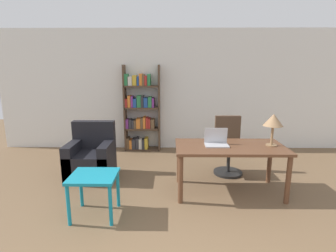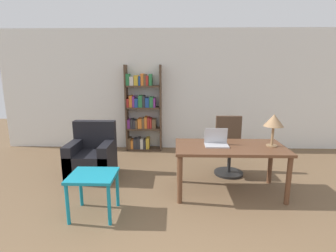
% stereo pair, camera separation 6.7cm
% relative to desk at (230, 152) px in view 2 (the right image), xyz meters
% --- Properties ---
extents(wall_back, '(8.00, 0.06, 2.70)m').
position_rel_desk_xyz_m(wall_back, '(-0.79, 2.30, 0.72)').
color(wall_back, white).
rests_on(wall_back, ground_plane).
extents(desk, '(1.59, 0.81, 0.73)m').
position_rel_desk_xyz_m(desk, '(0.00, 0.00, 0.00)').
color(desk, brown).
rests_on(desk, ground_plane).
extents(laptop, '(0.34, 0.24, 0.25)m').
position_rel_desk_xyz_m(laptop, '(-0.20, 0.03, 0.15)').
color(laptop, '#B2B2B7').
rests_on(laptop, desk).
extents(table_lamp, '(0.28, 0.28, 0.47)m').
position_rel_desk_xyz_m(table_lamp, '(0.61, 0.02, 0.46)').
color(table_lamp, olive).
rests_on(table_lamp, desk).
extents(office_chair, '(0.51, 0.51, 1.01)m').
position_rel_desk_xyz_m(office_chair, '(0.15, 0.77, -0.16)').
color(office_chair, black).
rests_on(office_chair, ground_plane).
extents(side_table_blue, '(0.57, 0.52, 0.55)m').
position_rel_desk_xyz_m(side_table_blue, '(-1.83, -0.68, -0.18)').
color(side_table_blue, teal).
rests_on(side_table_blue, ground_plane).
extents(armchair, '(0.73, 0.72, 0.93)m').
position_rel_desk_xyz_m(armchair, '(-2.24, 0.56, -0.32)').
color(armchair, black).
rests_on(armchair, ground_plane).
extents(bookshelf, '(0.80, 0.28, 1.92)m').
position_rel_desk_xyz_m(bookshelf, '(-1.56, 2.11, 0.25)').
color(bookshelf, '#4C3828').
rests_on(bookshelf, ground_plane).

